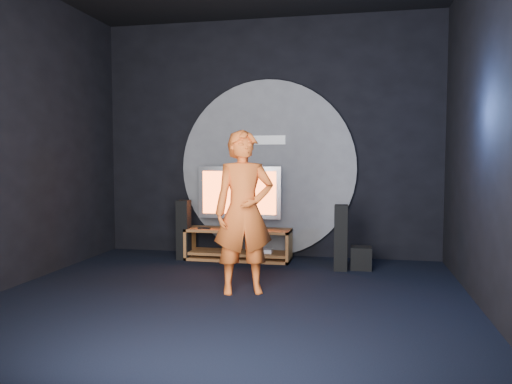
% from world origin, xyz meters
% --- Properties ---
extents(floor, '(5.00, 5.00, 0.00)m').
position_xyz_m(floor, '(0.00, 0.00, 0.00)').
color(floor, black).
rests_on(floor, ground).
extents(back_wall, '(5.00, 0.04, 3.50)m').
position_xyz_m(back_wall, '(0.00, 2.50, 1.75)').
color(back_wall, black).
rests_on(back_wall, ground).
extents(front_wall, '(5.00, 0.04, 3.50)m').
position_xyz_m(front_wall, '(0.00, -2.50, 1.75)').
color(front_wall, black).
rests_on(front_wall, ground).
extents(left_wall, '(0.04, 5.00, 3.50)m').
position_xyz_m(left_wall, '(-2.50, 0.00, 1.75)').
color(left_wall, black).
rests_on(left_wall, ground).
extents(right_wall, '(0.04, 5.00, 3.50)m').
position_xyz_m(right_wall, '(2.50, 0.00, 1.75)').
color(right_wall, black).
rests_on(right_wall, ground).
extents(wall_disc_panel, '(2.60, 0.11, 2.60)m').
position_xyz_m(wall_disc_panel, '(0.00, 2.44, 1.30)').
color(wall_disc_panel, '#515156').
rests_on(wall_disc_panel, ground).
extents(media_console, '(1.50, 0.45, 0.45)m').
position_xyz_m(media_console, '(-0.34, 2.05, 0.19)').
color(media_console, '#9D6830').
rests_on(media_console, ground).
extents(tv, '(1.21, 0.22, 0.89)m').
position_xyz_m(tv, '(-0.35, 2.12, 0.93)').
color(tv, '#B5B5BD').
rests_on(tv, media_console).
extents(center_speaker, '(0.40, 0.15, 0.15)m').
position_xyz_m(center_speaker, '(-0.35, 1.91, 0.53)').
color(center_speaker, black).
rests_on(center_speaker, media_console).
extents(remote, '(0.18, 0.05, 0.02)m').
position_xyz_m(remote, '(-0.82, 1.93, 0.46)').
color(remote, black).
rests_on(remote, media_console).
extents(tower_speaker_left, '(0.17, 0.19, 0.85)m').
position_xyz_m(tower_speaker_left, '(-1.13, 1.93, 0.43)').
color(tower_speaker_left, black).
rests_on(tower_speaker_left, ground).
extents(tower_speaker_right, '(0.17, 0.19, 0.85)m').
position_xyz_m(tower_speaker_right, '(1.11, 1.67, 0.43)').
color(tower_speaker_right, black).
rests_on(tower_speaker_right, ground).
extents(subwoofer, '(0.27, 0.27, 0.30)m').
position_xyz_m(subwoofer, '(1.37, 1.79, 0.15)').
color(subwoofer, black).
rests_on(subwoofer, ground).
extents(player, '(0.75, 0.61, 1.76)m').
position_xyz_m(player, '(0.12, 0.38, 0.88)').
color(player, '#C8501B').
rests_on(player, ground).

